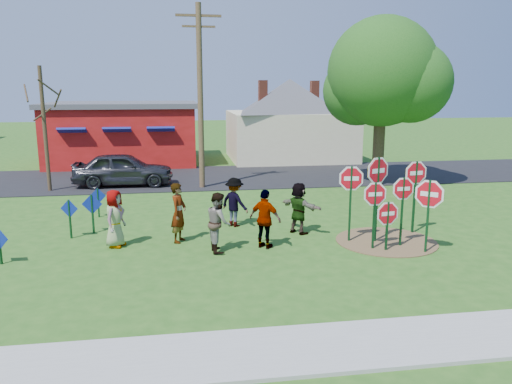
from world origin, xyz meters
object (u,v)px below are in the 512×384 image
stop_sign_b (378,178)px  person_a (115,218)px  stop_sign_c (403,196)px  suv (123,169)px  stop_sign_a (375,200)px  utility_pole (200,94)px  stop_sign_d (416,179)px  leafy_tree (385,78)px  person_b (179,213)px

stop_sign_b → person_a: size_ratio=1.61×
stop_sign_c → suv: size_ratio=0.48×
stop_sign_a → stop_sign_c: 0.97m
stop_sign_a → person_a: bearing=167.2°
stop_sign_c → utility_pole: bearing=116.0°
stop_sign_b → stop_sign_d: (1.64, 0.74, -0.21)m
suv → leafy_tree: 13.60m
stop_sign_b → leafy_tree: 10.30m
stop_sign_a → person_a: 7.95m
person_a → leafy_tree: 15.19m
stop_sign_d → utility_pole: size_ratio=0.30×
stop_sign_d → utility_pole: bearing=119.5°
stop_sign_b → stop_sign_d: stop_sign_b is taller
stop_sign_b → stop_sign_d: size_ratio=1.11×
person_b → suv: 10.08m
leafy_tree → utility_pole: bearing=175.8°
stop_sign_b → leafy_tree: size_ratio=0.35×
stop_sign_d → suv: 14.51m
person_a → person_b: (1.95, 0.20, 0.06)m
suv → person_b: bearing=-163.2°
person_a → leafy_tree: leafy_tree is taller
person_b → utility_pole: utility_pole is taller
person_a → person_b: 1.96m
stop_sign_a → leafy_tree: 11.21m
stop_sign_d → person_a: size_ratio=1.45×
person_a → stop_sign_c: bearing=-77.7°
suv → leafy_tree: bearing=-96.3°
stop_sign_d → suv: size_ratio=0.54×
stop_sign_d → leafy_tree: (2.22, 8.25, 3.43)m
stop_sign_a → suv: stop_sign_a is taller
stop_sign_b → person_a: (-8.13, 0.77, -1.18)m
stop_sign_c → leafy_tree: bearing=68.3°
stop_sign_b → stop_sign_c: size_ratio=1.26×
stop_sign_b → stop_sign_c: (0.61, -0.55, -0.47)m
utility_pole → person_a: bearing=-109.2°
stop_sign_a → stop_sign_c: stop_sign_c is taller
stop_sign_c → stop_sign_d: 1.67m
stop_sign_d → person_b: (-7.83, 0.22, -0.91)m
suv → utility_pole: (3.86, -1.02, 3.69)m
stop_sign_b → suv: (-8.89, 10.67, -1.21)m
stop_sign_a → person_b: bearing=161.9°
person_a → utility_pole: bearing=1.7°
stop_sign_c → person_a: (-8.74, 1.32, -0.70)m
stop_sign_b → person_b: stop_sign_b is taller
stop_sign_d → person_b: stop_sign_d is taller
stop_sign_d → suv: bearing=129.3°
stop_sign_a → suv: (-8.55, 11.36, -0.66)m
stop_sign_b → person_b: bearing=149.0°
stop_sign_c → person_b: bearing=164.5°
stop_sign_c → suv: (-9.50, 11.22, -0.74)m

